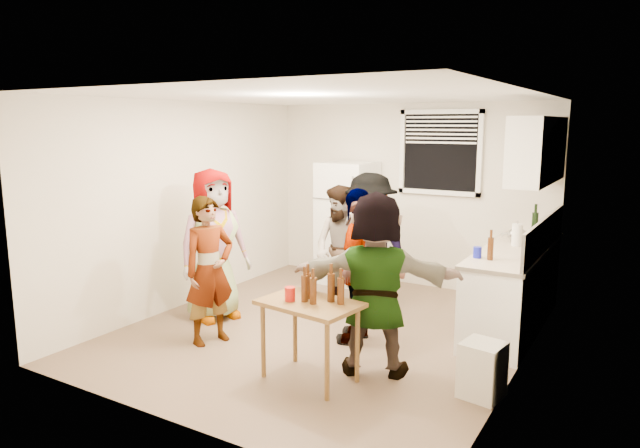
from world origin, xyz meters
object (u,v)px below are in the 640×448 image
Objects in this scene: red_cup at (290,301)px; guest_black at (357,340)px; serving_table at (310,379)px; guest_back_right at (369,312)px; beer_bottle_table at (331,301)px; guest_stripe at (212,341)px; guest_grey at (216,317)px; refrigerator at (347,223)px; beer_bottle_counter at (490,260)px; blue_cup at (477,258)px; guest_back_left at (341,311)px; guest_orange at (374,372)px; kettle at (516,243)px; trash_bin at (482,368)px; wine_bottle at (534,237)px.

red_cup reaches higher than guest_black.
guest_back_right is (-0.35, 1.90, 0.00)m from serving_table.
beer_bottle_table is 1.67m from guest_stripe.
refrigerator is at bearing 7.67° from guest_grey.
guest_grey is (-2.93, -0.73, -0.90)m from beer_bottle_counter.
guest_stripe is (-2.34, -1.34, -0.90)m from blue_cup.
guest_back_left is 0.94m from guest_black.
guest_back_right is at bearing 95.46° from red_cup.
guest_grey reaches higher than guest_orange.
guest_stripe is at bearing 165.71° from red_cup.
refrigerator reaches higher than guest_stripe.
guest_back_right is at bearing 167.04° from beer_bottle_counter.
guest_black is 0.77m from guest_orange.
beer_bottle_table is 0.15× the size of guest_back_right.
blue_cup is at bearing 57.60° from serving_table.
kettle is 2.00× the size of red_cup.
guest_black is (-1.24, -1.49, -0.90)m from kettle.
refrigerator is 2.62m from blue_cup.
kettle reaches higher than guest_black.
red_cup is at bearing -156.70° from serving_table.
red_cup reaches higher than guest_back_right.
guest_stripe is 0.91× the size of guest_back_right.
beer_bottle_table is (-1.03, -2.43, -0.19)m from kettle.
guest_stripe is at bearing -13.84° from guest_orange.
guest_grey is at bearing -165.01° from blue_cup.
guest_black is (0.29, -0.86, 0.00)m from guest_back_right.
guest_back_right is (-1.48, 0.34, -0.90)m from beer_bottle_counter.
blue_cup is 1.57m from guest_orange.
blue_cup reaches higher than guest_orange.
serving_table is (-1.18, -2.52, -0.90)m from kettle.
guest_back_left reaches higher than guest_grey.
serving_table is at bearing -64.30° from guest_back_right.
beer_bottle_counter reaches higher than guest_back_left.
beer_bottle_table is at bearing -164.02° from trash_bin.
blue_cup is at bearing -101.20° from wine_bottle.
guest_black is at bearing -39.97° from guest_stripe.
beer_bottle_counter is (2.35, -1.42, 0.05)m from refrigerator.
guest_stripe is 1.94m from guest_back_right.
guest_stripe is (-0.13, -2.74, -0.85)m from refrigerator.
guest_orange is at bearing 40.64° from red_cup.
guest_black is at bearing -156.24° from beer_bottle_counter.
guest_black is (-1.06, -0.55, -0.90)m from blue_cup.
beer_bottle_counter reaches higher than red_cup.
refrigerator reaches higher than guest_black.
guest_back_right is (1.46, 1.07, 0.00)m from guest_grey.
beer_bottle_table is at bearing -87.55° from guest_grey.
beer_bottle_table is (1.37, -2.88, -0.14)m from refrigerator.
beer_bottle_table is 2.21m from guest_grey.
guest_orange is at bearing -116.78° from blue_cup.
wine_bottle is 1.45m from blue_cup.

